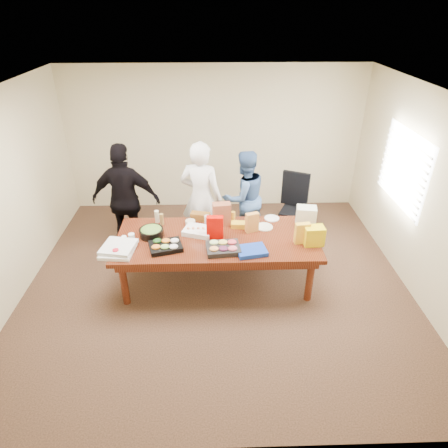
{
  "coord_description": "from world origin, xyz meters",
  "views": [
    {
      "loc": [
        -0.04,
        -4.59,
        3.62
      ],
      "look_at": [
        0.1,
        0.1,
        0.91
      ],
      "focal_mm": 31.14,
      "sensor_mm": 36.0,
      "label": 1
    }
  ],
  "objects_px": {
    "sheet_cake": "(198,231)",
    "salad_bowl": "(151,232)",
    "office_chair": "(296,210)",
    "person_center": "(201,198)",
    "conference_table": "(217,260)",
    "person_right": "(244,197)"
  },
  "relations": [
    {
      "from": "conference_table",
      "to": "person_center",
      "type": "xyz_separation_m",
      "value": [
        -0.23,
        0.91,
        0.55
      ]
    },
    {
      "from": "office_chair",
      "to": "sheet_cake",
      "type": "bearing_deg",
      "value": -122.07
    },
    {
      "from": "sheet_cake",
      "to": "salad_bowl",
      "type": "distance_m",
      "value": 0.66
    },
    {
      "from": "conference_table",
      "to": "office_chair",
      "type": "distance_m",
      "value": 1.8
    },
    {
      "from": "office_chair",
      "to": "sheet_cake",
      "type": "relative_size",
      "value": 2.71
    },
    {
      "from": "office_chair",
      "to": "sheet_cake",
      "type": "height_order",
      "value": "office_chair"
    },
    {
      "from": "office_chair",
      "to": "person_right",
      "type": "bearing_deg",
      "value": -154.11
    },
    {
      "from": "conference_table",
      "to": "person_center",
      "type": "bearing_deg",
      "value": 104.26
    },
    {
      "from": "office_chair",
      "to": "person_center",
      "type": "bearing_deg",
      "value": -145.32
    },
    {
      "from": "person_center",
      "to": "conference_table",
      "type": "bearing_deg",
      "value": 121.55
    },
    {
      "from": "person_right",
      "to": "salad_bowl",
      "type": "distance_m",
      "value": 1.76
    },
    {
      "from": "person_center",
      "to": "salad_bowl",
      "type": "bearing_deg",
      "value": 67.86
    },
    {
      "from": "person_center",
      "to": "sheet_cake",
      "type": "relative_size",
      "value": 4.57
    },
    {
      "from": "office_chair",
      "to": "salad_bowl",
      "type": "bearing_deg",
      "value": -129.15
    },
    {
      "from": "conference_table",
      "to": "sheet_cake",
      "type": "bearing_deg",
      "value": 152.95
    },
    {
      "from": "sheet_cake",
      "to": "salad_bowl",
      "type": "height_order",
      "value": "salad_bowl"
    },
    {
      "from": "sheet_cake",
      "to": "salad_bowl",
      "type": "xyz_separation_m",
      "value": [
        -0.65,
        -0.05,
        0.02
      ]
    },
    {
      "from": "person_center",
      "to": "person_right",
      "type": "relative_size",
      "value": 1.15
    },
    {
      "from": "conference_table",
      "to": "person_center",
      "type": "relative_size",
      "value": 1.52
    },
    {
      "from": "person_center",
      "to": "sheet_cake",
      "type": "bearing_deg",
      "value": 105.2
    },
    {
      "from": "conference_table",
      "to": "person_center",
      "type": "distance_m",
      "value": 1.08
    },
    {
      "from": "office_chair",
      "to": "sheet_cake",
      "type": "distance_m",
      "value": 1.94
    }
  ]
}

